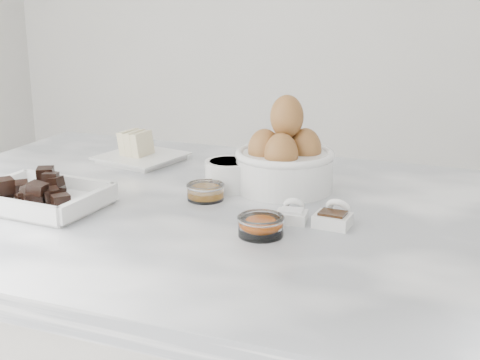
% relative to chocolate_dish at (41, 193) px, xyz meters
% --- Properties ---
extents(marble_slab, '(1.20, 0.80, 0.04)m').
position_rel_chocolate_dish_xyz_m(marble_slab, '(0.28, 0.11, -0.04)').
color(marble_slab, white).
rests_on(marble_slab, cabinet).
extents(chocolate_dish, '(0.22, 0.17, 0.06)m').
position_rel_chocolate_dish_xyz_m(chocolate_dish, '(0.00, 0.00, 0.00)').
color(chocolate_dish, white).
rests_on(chocolate_dish, marble_slab).
extents(butter_plate, '(0.18, 0.18, 0.06)m').
position_rel_chocolate_dish_xyz_m(butter_plate, '(0.00, 0.32, -0.00)').
color(butter_plate, white).
rests_on(butter_plate, marble_slab).
extents(sugar_ramekin, '(0.09, 0.09, 0.05)m').
position_rel_chocolate_dish_xyz_m(sugar_ramekin, '(0.25, 0.21, 0.01)').
color(sugar_ramekin, white).
rests_on(sugar_ramekin, marble_slab).
extents(egg_bowl, '(0.18, 0.18, 0.17)m').
position_rel_chocolate_dish_xyz_m(egg_bowl, '(0.35, 0.24, 0.03)').
color(egg_bowl, white).
rests_on(egg_bowl, marble_slab).
extents(honey_bowl, '(0.07, 0.07, 0.03)m').
position_rel_chocolate_dish_xyz_m(honey_bowl, '(0.24, 0.14, -0.01)').
color(honey_bowl, white).
rests_on(honey_bowl, marble_slab).
extents(zest_bowl, '(0.07, 0.07, 0.03)m').
position_rel_chocolate_dish_xyz_m(zest_bowl, '(0.39, 0.01, -0.01)').
color(zest_bowl, white).
rests_on(zest_bowl, marble_slab).
extents(vanilla_spoon, '(0.06, 0.07, 0.04)m').
position_rel_chocolate_dish_xyz_m(vanilla_spoon, '(0.48, 0.09, -0.01)').
color(vanilla_spoon, white).
rests_on(vanilla_spoon, marble_slab).
extents(salt_spoon, '(0.05, 0.06, 0.04)m').
position_rel_chocolate_dish_xyz_m(salt_spoon, '(0.41, 0.09, -0.01)').
color(salt_spoon, white).
rests_on(salt_spoon, marble_slab).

